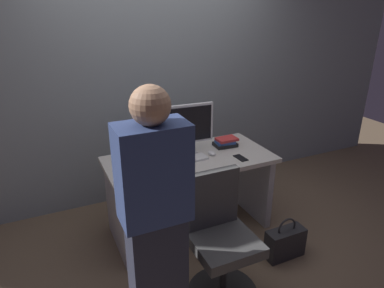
% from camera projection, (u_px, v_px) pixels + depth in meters
% --- Properties ---
extents(ground_plane, '(9.00, 9.00, 0.00)m').
position_uv_depth(ground_plane, '(190.00, 227.00, 3.36)').
color(ground_plane, brown).
extents(wall_back, '(6.40, 0.10, 3.00)m').
position_uv_depth(wall_back, '(154.00, 58.00, 3.52)').
color(wall_back, gray).
rests_on(wall_back, ground).
extents(desk, '(1.48, 0.72, 0.74)m').
position_uv_depth(desk, '(190.00, 180.00, 3.16)').
color(desk, beige).
rests_on(desk, ground).
extents(office_chair, '(0.52, 0.52, 0.94)m').
position_uv_depth(office_chair, '(220.00, 243.00, 2.47)').
color(office_chair, black).
rests_on(office_chair, ground).
extents(person_at_desk, '(0.40, 0.24, 1.64)m').
position_uv_depth(person_at_desk, '(155.00, 219.00, 2.03)').
color(person_at_desk, '#262838').
rests_on(person_at_desk, ground).
extents(monitor, '(0.54, 0.15, 0.46)m').
position_uv_depth(monitor, '(185.00, 126.00, 3.08)').
color(monitor, silver).
rests_on(monitor, desk).
extents(keyboard, '(0.44, 0.15, 0.02)m').
position_uv_depth(keyboard, '(184.00, 161.00, 3.00)').
color(keyboard, white).
rests_on(keyboard, desk).
extents(mouse, '(0.06, 0.10, 0.03)m').
position_uv_depth(mouse, '(212.00, 153.00, 3.13)').
color(mouse, white).
rests_on(mouse, desk).
extents(cup_near_keyboard, '(0.07, 0.07, 0.09)m').
position_uv_depth(cup_near_keyboard, '(143.00, 170.00, 2.75)').
color(cup_near_keyboard, '#D84C3F').
rests_on(cup_near_keyboard, desk).
extents(cup_by_monitor, '(0.06, 0.06, 0.09)m').
position_uv_depth(cup_by_monitor, '(126.00, 157.00, 2.98)').
color(cup_by_monitor, '#3372B2').
rests_on(cup_by_monitor, desk).
extents(book_stack, '(0.22, 0.16, 0.09)m').
position_uv_depth(book_stack, '(226.00, 142.00, 3.31)').
color(book_stack, black).
rests_on(book_stack, desk).
extents(cell_phone, '(0.08, 0.15, 0.01)m').
position_uv_depth(cell_phone, '(241.00, 158.00, 3.06)').
color(cell_phone, black).
rests_on(cell_phone, desk).
extents(handbag, '(0.34, 0.14, 0.38)m').
position_uv_depth(handbag, '(285.00, 243.00, 2.93)').
color(handbag, '#262628').
rests_on(handbag, ground).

